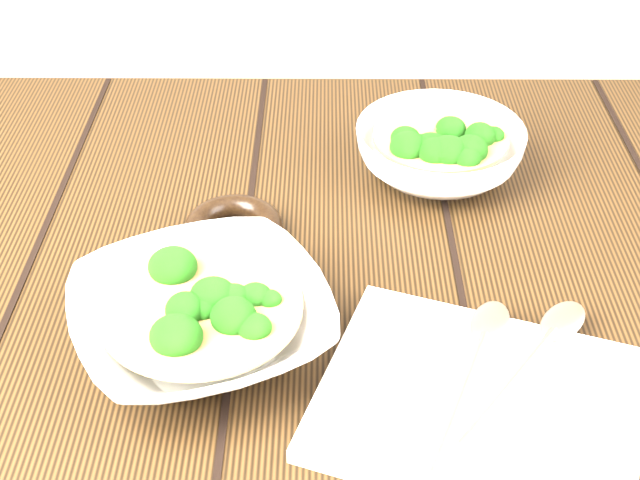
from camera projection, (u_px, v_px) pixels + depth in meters
table at (268, 370)px, 0.89m from camera, size 1.20×0.80×0.75m
soup_bowl_front at (202, 318)px, 0.73m from camera, size 0.27×0.27×0.06m
soup_bowl_back at (439, 149)px, 0.94m from camera, size 0.23×0.23×0.06m
trivet at (234, 227)px, 0.86m from camera, size 0.12×0.12×0.02m
napkin at (479, 403)px, 0.69m from camera, size 0.29×0.27×0.01m
spoon_left at (478, 353)px, 0.72m from camera, size 0.09×0.19×0.01m
spoon_right at (542, 346)px, 0.72m from camera, size 0.14×0.17×0.01m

